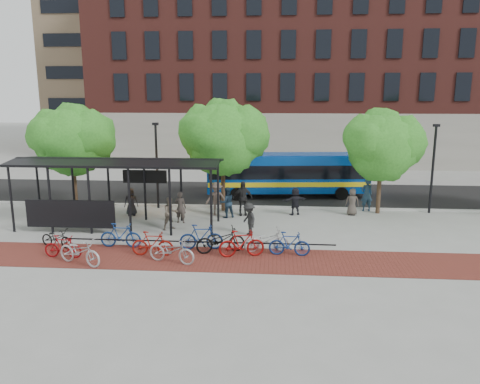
# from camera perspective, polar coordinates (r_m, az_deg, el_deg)

# --- Properties ---
(ground) EXTENTS (160.00, 160.00, 0.00)m
(ground) POSITION_cam_1_polar(r_m,az_deg,el_deg) (24.47, 4.11, -4.26)
(ground) COLOR #9E9E99
(ground) RESTS_ON ground
(asphalt_street) EXTENTS (160.00, 8.00, 0.01)m
(asphalt_street) POSITION_cam_1_polar(r_m,az_deg,el_deg) (32.22, 4.20, -0.25)
(asphalt_street) COLOR black
(asphalt_street) RESTS_ON ground
(curb) EXTENTS (160.00, 0.25, 0.12)m
(curb) POSITION_cam_1_polar(r_m,az_deg,el_deg) (28.32, 4.16, -1.87)
(curb) COLOR #B7B7B2
(curb) RESTS_ON ground
(brick_strip) EXTENTS (24.00, 3.00, 0.01)m
(brick_strip) POSITION_cam_1_polar(r_m,az_deg,el_deg) (19.83, -1.84, -8.21)
(brick_strip) COLOR maroon
(brick_strip) RESTS_ON ground
(bike_rack_rail) EXTENTS (12.00, 0.05, 0.95)m
(bike_rack_rail) POSITION_cam_1_polar(r_m,az_deg,el_deg) (20.84, -5.15, -7.24)
(bike_rack_rail) COLOR black
(bike_rack_rail) RESTS_ON ground
(building_brick) EXTENTS (55.00, 14.00, 20.00)m
(building_brick) POSITION_cam_1_polar(r_m,az_deg,el_deg) (50.57, 16.31, 15.18)
(building_brick) COLOR maroon
(building_brick) RESTS_ON ground
(building_tower) EXTENTS (22.00, 22.00, 30.00)m
(building_tower) POSITION_cam_1_polar(r_m,az_deg,el_deg) (65.98, -10.29, 19.00)
(building_tower) COLOR #7A664C
(building_tower) RESTS_ON ground
(bus_shelter) EXTENTS (10.60, 3.07, 3.60)m
(bus_shelter) POSITION_cam_1_polar(r_m,az_deg,el_deg) (24.72, -15.02, 2.65)
(bus_shelter) COLOR black
(bus_shelter) RESTS_ON ground
(tree_a) EXTENTS (4.90, 4.00, 6.18)m
(tree_a) POSITION_cam_1_polar(r_m,az_deg,el_deg) (29.49, -19.67, 6.27)
(tree_a) COLOR #382619
(tree_a) RESTS_ON ground
(tree_b) EXTENTS (5.15, 4.20, 6.47)m
(tree_b) POSITION_cam_1_polar(r_m,az_deg,el_deg) (27.10, -1.90, 6.97)
(tree_b) COLOR #382619
(tree_b) RESTS_ON ground
(tree_c) EXTENTS (4.66, 3.80, 5.92)m
(tree_c) POSITION_cam_1_polar(r_m,az_deg,el_deg) (27.65, 17.07, 5.71)
(tree_c) COLOR #382619
(tree_c) RESTS_ON ground
(lamp_post_left) EXTENTS (0.35, 0.20, 5.12)m
(lamp_post_left) POSITION_cam_1_polar(r_m,az_deg,el_deg) (28.29, -10.11, 3.51)
(lamp_post_left) COLOR black
(lamp_post_left) RESTS_ON ground
(lamp_post_right) EXTENTS (0.35, 0.20, 5.12)m
(lamp_post_right) POSITION_cam_1_polar(r_m,az_deg,el_deg) (28.82, 22.46, 2.94)
(lamp_post_right) COLOR black
(lamp_post_right) RESTS_ON ground
(bus) EXTENTS (10.80, 3.39, 2.87)m
(bus) POSITION_cam_1_polar(r_m,az_deg,el_deg) (31.30, 5.81, 2.42)
(bus) COLOR #083D9A
(bus) RESTS_ON ground
(bike_0) EXTENTS (1.76, 1.05, 0.87)m
(bike_0) POSITION_cam_1_polar(r_m,az_deg,el_deg) (22.75, -21.47, -5.23)
(bike_0) COLOR black
(bike_0) RESTS_ON ground
(bike_1) EXTENTS (1.66, 0.53, 0.99)m
(bike_1) POSITION_cam_1_polar(r_m,az_deg,el_deg) (21.21, -20.79, -6.25)
(bike_1) COLOR maroon
(bike_1) RESTS_ON ground
(bike_2) EXTENTS (2.29, 1.54, 1.14)m
(bike_2) POSITION_cam_1_polar(r_m,az_deg,el_deg) (20.14, -18.95, -6.85)
(bike_2) COLOR #B2B2B4
(bike_2) RESTS_ON ground
(bike_3) EXTENTS (1.89, 0.55, 1.13)m
(bike_3) POSITION_cam_1_polar(r_m,az_deg,el_deg) (21.78, -14.35, -5.14)
(bike_3) COLOR navy
(bike_3) RESTS_ON ground
(bike_5) EXTENTS (1.81, 0.54, 1.08)m
(bike_5) POSITION_cam_1_polar(r_m,az_deg,el_deg) (20.42, -10.62, -6.20)
(bike_5) COLOR maroon
(bike_5) RESTS_ON ground
(bike_6) EXTENTS (2.20, 1.30, 1.09)m
(bike_6) POSITION_cam_1_polar(r_m,az_deg,el_deg) (19.46, -8.33, -7.03)
(bike_6) COLOR #A4A4A6
(bike_6) RESTS_ON ground
(bike_7) EXTENTS (1.99, 0.79, 1.16)m
(bike_7) POSITION_cam_1_polar(r_m,az_deg,el_deg) (20.89, -4.75, -5.49)
(bike_7) COLOR navy
(bike_7) RESTS_ON ground
(bike_8) EXTENTS (2.29, 1.43, 1.14)m
(bike_8) POSITION_cam_1_polar(r_m,az_deg,el_deg) (20.48, -2.40, -5.87)
(bike_8) COLOR black
(bike_8) RESTS_ON ground
(bike_9) EXTENTS (2.03, 0.95, 1.18)m
(bike_9) POSITION_cam_1_polar(r_m,az_deg,el_deg) (19.93, 0.18, -6.31)
(bike_9) COLOR maroon
(bike_9) RESTS_ON ground
(bike_10) EXTENTS (2.09, 1.14, 1.04)m
(bike_10) POSITION_cam_1_polar(r_m,az_deg,el_deg) (20.62, 3.22, -5.88)
(bike_10) COLOR #A8A8AA
(bike_10) RESTS_ON ground
(bike_11) EXTENTS (1.80, 0.62, 1.06)m
(bike_11) POSITION_cam_1_polar(r_m,az_deg,el_deg) (20.19, 6.04, -6.30)
(bike_11) COLOR navy
(bike_11) RESTS_ON ground
(pedestrian_0) EXTENTS (0.88, 0.69, 1.59)m
(pedestrian_0) POSITION_cam_1_polar(r_m,az_deg,el_deg) (27.18, -13.13, -1.16)
(pedestrian_0) COLOR black
(pedestrian_0) RESTS_ON ground
(pedestrian_1) EXTENTS (0.69, 0.51, 1.72)m
(pedestrian_1) POSITION_cam_1_polar(r_m,az_deg,el_deg) (25.16, -7.28, -1.85)
(pedestrian_1) COLOR #413934
(pedestrian_1) RESTS_ON ground
(pedestrian_2) EXTENTS (1.04, 0.95, 1.73)m
(pedestrian_2) POSITION_cam_1_polar(r_m,az_deg,el_deg) (26.02, -1.62, -1.27)
(pedestrian_2) COLOR #1B2D3F
(pedestrian_2) RESTS_ON ground
(pedestrian_3) EXTENTS (1.29, 0.81, 1.90)m
(pedestrian_3) POSITION_cam_1_polar(r_m,az_deg,el_deg) (26.53, -2.89, -0.83)
(pedestrian_3) COLOR brown
(pedestrian_3) RESTS_ON ground
(pedestrian_4) EXTENTS (1.23, 0.71, 1.96)m
(pedestrian_4) POSITION_cam_1_polar(r_m,az_deg,el_deg) (26.46, 0.32, -0.78)
(pedestrian_4) COLOR black
(pedestrian_4) RESTS_ON ground
(pedestrian_5) EXTENTS (1.53, 1.00, 1.58)m
(pedestrian_5) POSITION_cam_1_polar(r_m,az_deg,el_deg) (26.77, 6.73, -1.14)
(pedestrian_5) COLOR black
(pedestrian_5) RESTS_ON ground
(pedestrian_6) EXTENTS (0.81, 0.58, 1.54)m
(pedestrian_6) POSITION_cam_1_polar(r_m,az_deg,el_deg) (27.29, 13.53, -1.18)
(pedestrian_6) COLOR #484039
(pedestrian_6) RESTS_ON ground
(pedestrian_7) EXTENTS (0.80, 0.62, 1.96)m
(pedestrian_7) POSITION_cam_1_polar(r_m,az_deg,el_deg) (28.42, 15.18, -0.31)
(pedestrian_7) COLOR #1F3649
(pedestrian_7) RESTS_ON ground
(pedestrian_8) EXTENTS (1.03, 1.01, 1.68)m
(pedestrian_8) POSITION_cam_1_polar(r_m,az_deg,el_deg) (24.04, -8.47, -2.59)
(pedestrian_8) COLOR brown
(pedestrian_8) RESTS_ON ground
(pedestrian_9) EXTENTS (1.03, 1.20, 1.62)m
(pedestrian_9) POSITION_cam_1_polar(r_m,az_deg,el_deg) (22.84, 1.12, -3.32)
(pedestrian_9) COLOR black
(pedestrian_9) RESTS_ON ground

